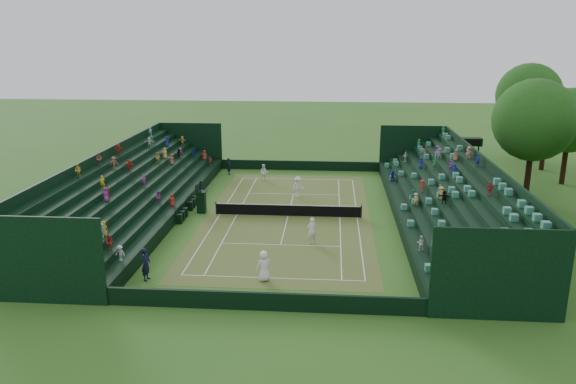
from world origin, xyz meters
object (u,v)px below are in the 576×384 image
object	(u,v)px
player_near_east	(312,230)
umpire_chair	(201,199)
player_near_west	(264,266)
player_far_west	(264,173)
tennis_net	(288,210)
player_far_east	(298,187)

from	to	relation	value
player_near_east	umpire_chair	bearing A→B (deg)	-60.78
player_near_west	player_far_west	distance (m)	23.35
umpire_chair	player_near_west	xyz separation A→B (m)	(6.63, -12.64, -0.21)
umpire_chair	player_near_east	distance (m)	11.11
tennis_net	player_near_west	distance (m)	12.26
player_far_east	player_far_west	bearing A→B (deg)	92.25
tennis_net	player_near_east	size ratio (longest dim) A/B	6.26
player_near_west	player_far_west	world-z (taller)	player_near_west
player_far_east	umpire_chair	bearing A→B (deg)	-177.57
tennis_net	player_far_east	bearing A→B (deg)	85.56
player_near_west	player_far_west	bearing A→B (deg)	-106.35
umpire_chair	player_near_west	size ratio (longest dim) A/B	1.44
tennis_net	player_near_west	bearing A→B (deg)	-92.07
umpire_chair	player_near_east	xyz separation A→B (m)	(9.18, -6.26, -0.21)
player_far_west	player_far_east	xyz separation A→B (m)	(3.67, -5.24, 0.07)
tennis_net	umpire_chair	bearing A→B (deg)	176.78
tennis_net	player_far_west	xyz separation A→B (m)	(-3.23, 10.93, 0.32)
umpire_chair	player_far_east	distance (m)	9.19
tennis_net	player_far_east	xyz separation A→B (m)	(0.44, 5.69, 0.39)
player_far_west	player_far_east	distance (m)	6.40
player_far_west	player_far_east	world-z (taller)	player_far_east
player_near_east	player_far_west	distance (m)	17.62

